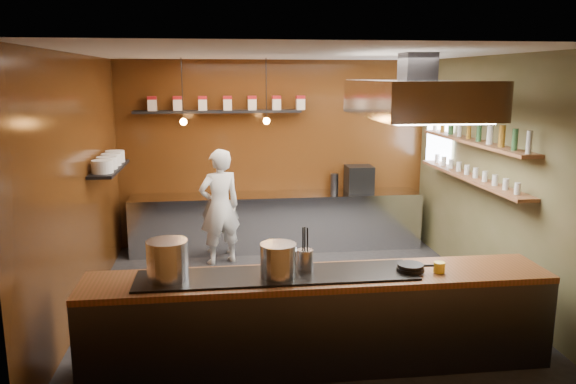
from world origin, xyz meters
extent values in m
plane|color=black|center=(0.00, 0.00, 0.00)|extent=(5.00, 5.00, 0.00)
plane|color=#40220B|center=(0.00, 2.50, 1.50)|extent=(5.00, 0.00, 5.00)
plane|color=#40220B|center=(-2.50, 0.00, 1.50)|extent=(0.00, 5.00, 5.00)
plane|color=#4F4F2D|center=(2.50, 0.00, 1.50)|extent=(0.00, 5.00, 5.00)
plane|color=silver|center=(0.00, 0.00, 3.00)|extent=(5.00, 5.00, 0.00)
plane|color=white|center=(2.45, 1.70, 1.90)|extent=(0.00, 1.00, 1.00)
cube|color=silver|center=(0.00, 2.17, 0.45)|extent=(4.60, 0.65, 0.90)
cube|color=#38383D|center=(0.00, -1.60, 0.43)|extent=(4.40, 0.70, 0.86)
cube|color=brown|center=(0.00, -1.60, 0.89)|extent=(4.40, 0.72, 0.06)
cube|color=black|center=(-0.40, -1.60, 0.93)|extent=(2.60, 0.55, 0.02)
cube|color=black|center=(-0.90, 2.36, 2.20)|extent=(2.60, 0.26, 0.04)
cube|color=black|center=(-2.34, 1.00, 1.55)|extent=(0.30, 1.40, 0.04)
cube|color=#8F5A39|center=(2.34, 0.30, 1.92)|extent=(0.26, 2.80, 0.04)
cube|color=#8F5A39|center=(2.34, 0.30, 1.45)|extent=(0.26, 2.80, 0.04)
cube|color=#38383D|center=(1.30, -0.40, 2.85)|extent=(0.35, 0.35, 0.30)
cube|color=silver|center=(1.30, -0.40, 2.50)|extent=(1.20, 2.00, 0.40)
cube|color=white|center=(1.30, -0.40, 2.29)|extent=(1.00, 1.80, 0.02)
cylinder|color=black|center=(-1.40, 1.70, 2.55)|extent=(0.01, 0.01, 0.90)
sphere|color=orange|center=(-1.40, 1.70, 2.10)|extent=(0.10, 0.10, 0.10)
cylinder|color=black|center=(-0.20, 1.70, 2.55)|extent=(0.01, 0.01, 0.90)
sphere|color=orange|center=(-0.20, 1.70, 2.10)|extent=(0.10, 0.10, 0.10)
cube|color=beige|center=(-1.90, 2.36, 2.31)|extent=(0.13, 0.13, 0.17)
cube|color=maroon|center=(-1.90, 2.36, 2.42)|extent=(0.13, 0.13, 0.05)
cube|color=beige|center=(-1.52, 2.36, 2.31)|extent=(0.13, 0.13, 0.17)
cube|color=maroon|center=(-1.52, 2.36, 2.42)|extent=(0.13, 0.13, 0.05)
cube|color=beige|center=(-1.13, 2.36, 2.31)|extent=(0.13, 0.13, 0.17)
cube|color=maroon|center=(-1.13, 2.36, 2.42)|extent=(0.13, 0.13, 0.05)
cube|color=beige|center=(-0.75, 2.36, 2.31)|extent=(0.13, 0.13, 0.17)
cube|color=maroon|center=(-0.75, 2.36, 2.42)|extent=(0.14, 0.13, 0.05)
cube|color=beige|center=(-0.37, 2.36, 2.31)|extent=(0.13, 0.13, 0.17)
cube|color=maroon|center=(-0.37, 2.36, 2.42)|extent=(0.14, 0.13, 0.05)
cube|color=beige|center=(0.02, 2.36, 2.31)|extent=(0.13, 0.13, 0.17)
cube|color=maroon|center=(0.02, 2.36, 2.42)|extent=(0.14, 0.13, 0.05)
cube|color=beige|center=(0.40, 2.36, 2.31)|extent=(0.13, 0.13, 0.17)
cube|color=maroon|center=(0.40, 2.36, 2.42)|extent=(0.14, 0.13, 0.05)
cylinder|color=white|center=(-2.34, 0.55, 1.65)|extent=(0.26, 0.26, 0.16)
cylinder|color=white|center=(-2.34, 0.85, 1.65)|extent=(0.26, 0.26, 0.16)
cylinder|color=white|center=(-2.34, 1.15, 1.65)|extent=(0.26, 0.26, 0.16)
cylinder|color=white|center=(-2.34, 1.45, 1.65)|extent=(0.26, 0.26, 0.16)
cylinder|color=silver|center=(2.34, -1.00, 2.06)|extent=(0.06, 0.06, 0.24)
cylinder|color=#2D5933|center=(2.34, -0.71, 2.06)|extent=(0.06, 0.06, 0.24)
cylinder|color=#8C601E|center=(2.34, -0.42, 2.06)|extent=(0.06, 0.06, 0.24)
cylinder|color=silver|center=(2.34, -0.13, 2.06)|extent=(0.06, 0.06, 0.24)
cylinder|color=#2D5933|center=(2.34, 0.16, 2.06)|extent=(0.06, 0.06, 0.24)
cylinder|color=#8C601E|center=(2.34, 0.44, 2.06)|extent=(0.06, 0.06, 0.24)
cylinder|color=silver|center=(2.34, 0.73, 2.06)|extent=(0.06, 0.06, 0.24)
cylinder|color=#2D5933|center=(2.34, 1.02, 2.06)|extent=(0.06, 0.06, 0.24)
cylinder|color=#8C601E|center=(2.34, 1.31, 2.06)|extent=(0.06, 0.06, 0.24)
cylinder|color=silver|center=(2.34, 1.60, 2.06)|extent=(0.06, 0.06, 0.24)
cylinder|color=silver|center=(2.34, -0.85, 1.53)|extent=(0.07, 0.07, 0.13)
cylinder|color=silver|center=(2.34, -0.59, 1.53)|extent=(0.07, 0.07, 0.13)
cylinder|color=silver|center=(2.34, -0.34, 1.53)|extent=(0.07, 0.07, 0.13)
cylinder|color=silver|center=(2.34, -0.08, 1.53)|extent=(0.07, 0.07, 0.13)
cylinder|color=silver|center=(2.34, 0.17, 1.53)|extent=(0.07, 0.07, 0.13)
cylinder|color=silver|center=(2.34, 0.43, 1.53)|extent=(0.07, 0.07, 0.13)
cylinder|color=silver|center=(2.34, 0.68, 1.53)|extent=(0.07, 0.07, 0.13)
cylinder|color=silver|center=(2.34, 0.94, 1.53)|extent=(0.07, 0.07, 0.13)
cylinder|color=silver|center=(2.34, 1.19, 1.53)|extent=(0.07, 0.07, 0.13)
cylinder|color=silver|center=(2.34, 1.45, 1.53)|extent=(0.07, 0.07, 0.13)
cylinder|color=silver|center=(-1.39, -1.60, 1.12)|extent=(0.40, 0.40, 0.36)
cylinder|color=#B4B6BB|center=(-0.39, -1.66, 1.10)|extent=(0.40, 0.40, 0.31)
cylinder|color=silver|center=(-0.12, -1.51, 1.04)|extent=(0.19, 0.19, 0.20)
cylinder|color=black|center=(0.86, -1.66, 0.96)|extent=(0.26, 0.26, 0.03)
cylinder|color=black|center=(0.86, -1.66, 0.99)|extent=(0.24, 0.24, 0.03)
cylinder|color=black|center=(1.08, -1.68, 0.99)|extent=(0.18, 0.04, 0.02)
cylinder|color=yellow|center=(1.14, -1.68, 0.97)|extent=(0.14, 0.14, 0.10)
cube|color=black|center=(1.35, 2.22, 1.11)|extent=(0.42, 0.40, 0.42)
imported|color=white|center=(-0.91, 1.55, 0.86)|extent=(0.73, 0.61, 1.72)
camera|label=1|loc=(-0.92, -6.52, 2.75)|focal=35.00mm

